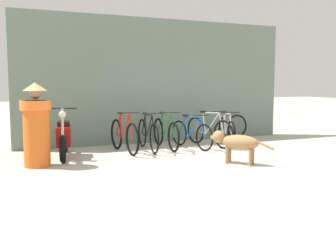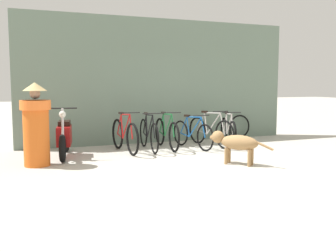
% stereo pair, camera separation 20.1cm
% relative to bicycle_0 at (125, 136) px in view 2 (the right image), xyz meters
% --- Properties ---
extents(ground_plane, '(60.00, 60.00, 0.00)m').
position_rel_bicycle_0_xyz_m(ground_plane, '(1.35, -1.88, -0.38)').
color(ground_plane, '#B7B2A5').
extents(shop_wall_back, '(7.41, 0.20, 3.23)m').
position_rel_bicycle_0_xyz_m(shop_wall_back, '(1.35, 1.23, 1.24)').
color(shop_wall_back, slate).
rests_on(shop_wall_back, ground).
extents(bicycle_0, '(0.46, 1.72, 0.93)m').
position_rel_bicycle_0_xyz_m(bicycle_0, '(0.00, 0.00, 0.00)').
color(bicycle_0, black).
rests_on(bicycle_0, ground).
extents(bicycle_1, '(0.46, 1.75, 0.90)m').
position_rel_bicycle_0_xyz_m(bicycle_1, '(0.60, 0.06, -0.01)').
color(bicycle_1, black).
rests_on(bicycle_1, ground).
extents(bicycle_2, '(0.46, 1.76, 0.90)m').
position_rel_bicycle_0_xyz_m(bicycle_2, '(1.07, 0.10, -0.01)').
color(bicycle_2, black).
rests_on(bicycle_2, ground).
extents(bicycle_3, '(0.46, 1.63, 0.83)m').
position_rel_bicycle_0_xyz_m(bicycle_3, '(1.66, -0.09, -0.04)').
color(bicycle_3, black).
rests_on(bicycle_3, ground).
extents(bicycle_4, '(0.48, 1.75, 0.90)m').
position_rel_bicycle_0_xyz_m(bicycle_4, '(2.21, 0.03, -0.01)').
color(bicycle_4, black).
rests_on(bicycle_4, ground).
extents(bicycle_5, '(0.60, 1.58, 0.87)m').
position_rel_bicycle_0_xyz_m(bicycle_5, '(2.67, -0.05, -0.02)').
color(bicycle_5, black).
rests_on(bicycle_5, ground).
extents(motorcycle, '(0.58, 1.82, 1.07)m').
position_rel_bicycle_0_xyz_m(motorcycle, '(-1.34, -0.06, 0.04)').
color(motorcycle, black).
rests_on(motorcycle, ground).
extents(stray_dog, '(0.86, 1.06, 0.63)m').
position_rel_bicycle_0_xyz_m(stray_dog, '(1.60, -2.11, 0.05)').
color(stray_dog, '#997247').
rests_on(stray_dog, ground).
extents(person_in_robes, '(0.72, 0.72, 1.57)m').
position_rel_bicycle_0_xyz_m(person_in_robes, '(-1.95, -0.83, 0.41)').
color(person_in_robes, orange).
rests_on(person_in_robes, ground).
extents(spare_tire_left, '(0.67, 0.05, 0.67)m').
position_rel_bicycle_0_xyz_m(spare_tire_left, '(3.66, 0.98, -0.04)').
color(spare_tire_left, black).
rests_on(spare_tire_left, ground).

